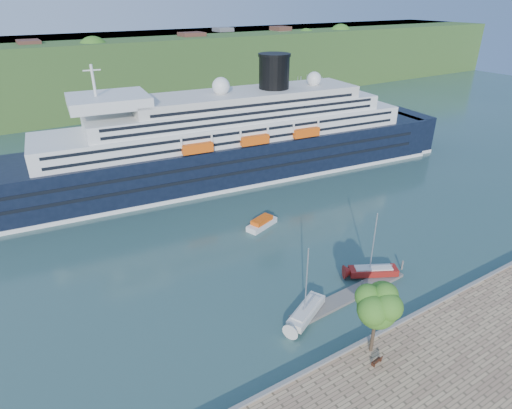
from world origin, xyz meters
name	(u,v)px	position (x,y,z in m)	size (l,w,h in m)	color
ground	(383,336)	(0.00, 0.00, 0.00)	(400.00, 400.00, 0.00)	#2B4D4B
far_hillside	(93,73)	(0.00, 145.00, 12.00)	(400.00, 50.00, 24.00)	#315B24
quay_coping	(385,330)	(0.00, -0.20, 1.15)	(220.00, 0.50, 0.30)	slate
cruise_ship	(222,121)	(7.28, 55.61, 13.34)	(118.84, 17.30, 26.69)	black
park_bench	(377,360)	(-4.79, -3.33, 1.47)	(1.45, 0.60, 0.93)	#3F1D12
promenade_tree	(376,317)	(-3.84, -1.53, 5.91)	(5.93, 5.93, 9.82)	#346B1C
floating_pontoon	(350,295)	(1.90, 7.97, 0.22)	(19.82, 2.42, 0.44)	gray
sailboat_white_near	(308,285)	(-6.08, 7.65, 5.22)	(8.09, 2.25, 10.45)	silver
sailboat_red	(376,248)	(7.94, 9.62, 5.10)	(7.90, 2.19, 10.20)	maroon
tender_launch	(262,223)	(2.08, 31.23, 0.90)	(6.48, 2.22, 1.79)	#EB530D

